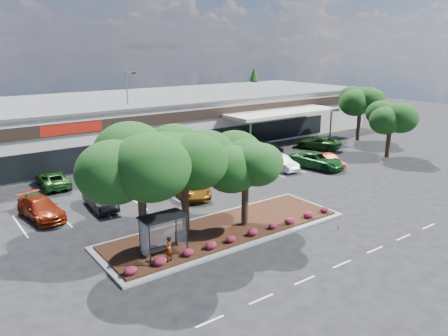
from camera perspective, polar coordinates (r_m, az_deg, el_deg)
ground at (r=29.45m, az=8.06°, el=-9.78°), size 160.00×160.00×0.00m
retail_store at (r=56.83m, az=-16.31°, el=5.46°), size 80.40×25.20×6.25m
landscape_island at (r=30.98m, az=0.18°, el=-8.03°), size 18.00×6.00×0.26m
lane_markings at (r=36.93m, az=-3.42°, el=-4.28°), size 33.12×20.06×0.01m
shrub_row at (r=29.31m, az=2.64°, el=-8.66°), size 17.00×0.80×0.50m
bus_shelter at (r=26.62m, az=-8.11°, el=-7.19°), size 2.75×1.55×2.59m
island_tree_west at (r=27.06m, az=-10.75°, el=-2.64°), size 7.20×7.20×7.89m
island_tree_mid at (r=29.30m, az=-5.15°, el=-1.59°), size 6.60×6.60×7.32m
island_tree_east at (r=30.44m, az=2.79°, el=-1.68°), size 5.80×5.80×6.50m
tree_east_near at (r=54.12m, az=20.81°, el=4.70°), size 5.60×5.60×6.51m
tree_east_far at (r=62.59m, az=17.29°, el=6.88°), size 6.40×6.40×7.62m
conifer_north_east at (r=82.50m, az=3.92°, el=9.97°), size 3.96×3.96×9.00m
person_waiting at (r=26.29m, az=-7.23°, el=-10.49°), size 0.66×0.55×1.56m
light_pole at (r=51.85m, az=-12.24°, el=6.17°), size 1.41×0.75×9.85m
survey_stake at (r=30.53m, az=14.63°, el=-7.97°), size 0.07×0.14×0.92m
car_0 at (r=37.28m, az=-23.39°, el=-4.27°), size 2.00×4.20×1.38m
car_1 at (r=35.81m, az=-22.82°, el=-4.87°), size 2.84×5.56×1.55m
car_2 at (r=36.34m, az=-15.88°, el=-3.89°), size 1.99×4.90×1.58m
car_3 at (r=37.93m, az=-4.47°, el=-2.54°), size 3.79×5.99×1.54m
car_4 at (r=41.16m, az=-0.02°, el=-1.06°), size 2.73×4.67×1.49m
car_5 at (r=44.18m, az=0.50°, el=0.23°), size 4.04×6.45×1.66m
car_6 at (r=46.30m, az=7.37°, el=0.74°), size 2.01×4.80×1.54m
car_7 at (r=48.14m, az=13.47°, el=0.93°), size 2.43×4.52×1.41m
car_8 at (r=47.52m, az=12.03°, el=0.99°), size 3.96×6.47×1.68m
car_9 at (r=43.18m, az=-21.45°, el=-1.41°), size 2.71×5.31×1.44m
car_11 at (r=44.75m, az=-14.75°, el=-0.21°), size 4.37×5.96×1.51m
car_13 at (r=48.07m, az=-8.03°, el=1.21°), size 2.39×4.63×1.45m
car_14 at (r=46.77m, az=-3.55°, el=0.95°), size 3.19×5.63×1.48m
car_15 at (r=51.13m, az=5.72°, el=2.14°), size 2.61×4.47×1.43m
car_16 at (r=51.84m, az=4.86°, el=2.51°), size 3.04×6.11×1.71m
car_17 at (r=56.55m, az=12.19°, el=3.23°), size 4.43×6.13×1.55m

